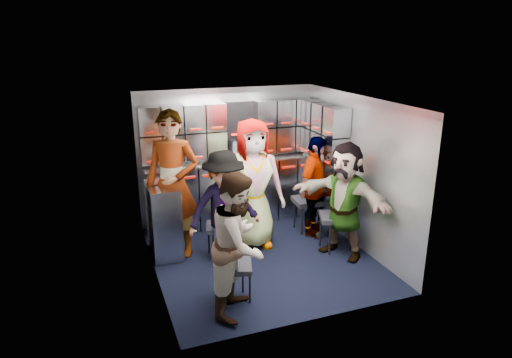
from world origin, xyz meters
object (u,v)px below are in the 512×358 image
object	(u,v)px
attendant_standing	(173,185)
attendant_arc_d	(314,187)
attendant_arc_a	(239,244)
attendant_arc_c	(252,184)
jump_seat_near_right	(336,219)
jump_seat_mid_left	(221,228)
jump_seat_near_left	(234,268)
jump_seat_center	(248,215)
attendant_arc_e	(344,200)
jump_seat_mid_right	(308,202)
attendant_arc_b	(224,208)

from	to	relation	value
attendant_standing	attendant_arc_d	xyz separation A→B (m)	(2.03, -0.09, -0.24)
attendant_arc_a	attendant_arc_c	bearing A→B (deg)	9.65
jump_seat_near_right	attendant_arc_d	distance (m)	0.62
jump_seat_mid_left	jump_seat_near_right	distance (m)	1.58
attendant_arc_a	attendant_arc_c	xyz separation A→B (m)	(0.68, 1.45, 0.13)
jump_seat_near_left	jump_seat_near_right	distance (m)	1.86
jump_seat_mid_left	jump_seat_center	xyz separation A→B (m)	(0.51, 0.35, -0.01)
attendant_arc_a	attendant_arc_c	distance (m)	1.60
jump_seat_center	attendant_arc_e	xyz separation A→B (m)	(1.03, -0.88, 0.40)
jump_seat_near_right	attendant_arc_d	size ratio (longest dim) A/B	0.36
jump_seat_mid_right	jump_seat_near_right	distance (m)	0.72
attendant_arc_b	attendant_arc_d	distance (m)	1.52
jump_seat_near_right	attendant_arc_b	bearing A→B (deg)	173.57
jump_seat_mid_right	attendant_arc_d	bearing A→B (deg)	-90.00
jump_seat_center	attendant_arc_d	xyz separation A→B (m)	(0.97, -0.16, 0.37)
jump_seat_near_left	jump_seat_near_right	size ratio (longest dim) A/B	0.88
jump_seat_mid_right	attendant_standing	bearing A→B (deg)	-177.52
attendant_standing	attendant_arc_b	distance (m)	0.76
jump_seat_near_right	jump_seat_near_left	bearing A→B (deg)	-156.28
jump_seat_near_left	attendant_arc_e	world-z (taller)	attendant_arc_e
jump_seat_center	attendant_arc_a	size ratio (longest dim) A/B	0.30
jump_seat_near_right	jump_seat_mid_right	bearing A→B (deg)	95.19
jump_seat_near_right	attendant_arc_a	bearing A→B (deg)	-151.42
attendant_arc_a	attendant_arc_b	world-z (taller)	attendant_arc_a
jump_seat_near_left	attendant_standing	world-z (taller)	attendant_standing
jump_seat_near_left	attendant_standing	xyz separation A→B (m)	(-0.39, 1.38, 0.58)
jump_seat_mid_right	jump_seat_near_right	bearing A→B (deg)	-84.81
jump_seat_center	attendant_arc_e	world-z (taller)	attendant_arc_e
jump_seat_near_left	attendant_arc_a	distance (m)	0.42
attendant_arc_c	attendant_standing	bearing A→B (deg)	177.31
attendant_standing	attendant_arc_e	bearing A→B (deg)	7.61
attendant_arc_d	jump_seat_mid_left	bearing A→B (deg)	146.05
attendant_arc_b	attendant_arc_e	distance (m)	1.58
jump_seat_near_left	attendant_arc_d	size ratio (longest dim) A/B	0.32
jump_seat_center	jump_seat_near_right	size ratio (longest dim) A/B	0.86
attendant_arc_b	attendant_standing	bearing A→B (deg)	132.78
jump_seat_near_right	attendant_arc_a	size ratio (longest dim) A/B	0.35
jump_seat_mid_right	attendant_arc_a	distance (m)	2.35
jump_seat_near_left	attendant_arc_c	world-z (taller)	attendant_arc_c
jump_seat_center	attendant_standing	world-z (taller)	attendant_standing
jump_seat_mid_left	attendant_arc_e	bearing A→B (deg)	-19.09
jump_seat_mid_right	attendant_arc_d	size ratio (longest dim) A/B	0.34
attendant_standing	attendant_arc_b	world-z (taller)	attendant_standing
jump_seat_mid_left	attendant_standing	distance (m)	0.86
jump_seat_mid_right	attendant_arc_d	distance (m)	0.35
attendant_arc_a	attendant_arc_e	xyz separation A→B (m)	(1.71, 0.75, 0.01)
jump_seat_near_right	attendant_arc_b	distance (m)	1.58
jump_seat_mid_right	attendant_standing	world-z (taller)	attendant_standing
jump_seat_mid_right	jump_seat_near_right	xyz separation A→B (m)	(0.07, -0.72, 0.00)
jump_seat_mid_right	attendant_arc_b	size ratio (longest dim) A/B	0.33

